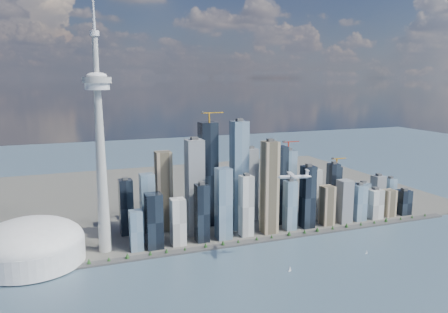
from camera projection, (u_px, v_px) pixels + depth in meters
name	position (u px, v px, depth m)	size (l,w,h in m)	color
ground	(308.00, 295.00, 731.73)	(4000.00, 4000.00, 0.00)	#334C5A
seawall	(248.00, 242.00, 961.64)	(1100.00, 22.00, 4.00)	#383838
land	(191.00, 193.00, 1376.21)	(1400.00, 900.00, 3.00)	#4C4C47
shoreline_trees	(248.00, 239.00, 960.44)	(960.53, 7.20, 8.80)	#3F2D1E
skyscraper_cluster	(257.00, 193.00, 1047.27)	(736.00, 142.00, 278.64)	black
needle_tower	(100.00, 140.00, 871.48)	(56.00, 56.00, 550.50)	#A7A6A2
dome_stadium	(31.00, 245.00, 848.44)	(200.00, 200.00, 86.00)	silver
airplane	(294.00, 176.00, 843.26)	(67.05, 59.79, 16.56)	white
sailboat_west	(290.00, 269.00, 821.69)	(7.55, 3.53, 10.47)	white
sailboat_east	(367.00, 252.00, 903.95)	(5.85, 2.33, 8.08)	white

